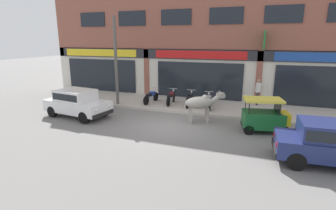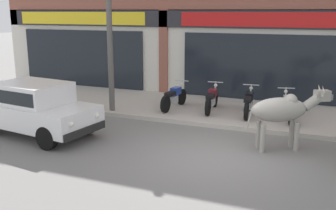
{
  "view_description": "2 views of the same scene",
  "coord_description": "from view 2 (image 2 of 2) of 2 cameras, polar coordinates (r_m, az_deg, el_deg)",
  "views": [
    {
      "loc": [
        4.12,
        -11.25,
        4.07
      ],
      "look_at": [
        -0.38,
        1.0,
        0.76
      ],
      "focal_mm": 28.0,
      "sensor_mm": 36.0,
      "label": 1
    },
    {
      "loc": [
        2.21,
        -8.52,
        3.36
      ],
      "look_at": [
        -1.65,
        1.0,
        0.88
      ],
      "focal_mm": 42.0,
      "sensor_mm": 36.0,
      "label": 2
    }
  ],
  "objects": [
    {
      "name": "cow",
      "position": [
        9.93,
        16.33,
        -0.73
      ],
      "size": [
        1.93,
        1.3,
        1.61
      ],
      "color": "#9E998E",
      "rests_on": "ground"
    },
    {
      "name": "motorcycle_1",
      "position": [
        12.97,
        6.37,
        0.81
      ],
      "size": [
        0.52,
        1.81,
        0.88
      ],
      "color": "black",
      "rests_on": "sidewalk"
    },
    {
      "name": "sidewalk",
      "position": [
        13.19,
        11.73,
        -1.2
      ],
      "size": [
        19.0,
        3.73,
        0.13
      ],
      "primitive_type": "cube",
      "color": "#B7AFA3",
      "rests_on": "ground"
    },
    {
      "name": "motorcycle_0",
      "position": [
        13.21,
        0.88,
        1.13
      ],
      "size": [
        0.52,
        1.81,
        0.88
      ],
      "color": "black",
      "rests_on": "sidewalk"
    },
    {
      "name": "motorcycle_3",
      "position": [
        12.38,
        17.03,
        -0.32
      ],
      "size": [
        0.67,
        1.78,
        0.88
      ],
      "color": "black",
      "rests_on": "sidewalk"
    },
    {
      "name": "car_0",
      "position": [
        11.35,
        -18.83,
        -0.15
      ],
      "size": [
        3.76,
        2.07,
        1.46
      ],
      "color": "black",
      "rests_on": "ground"
    },
    {
      "name": "motorcycle_2",
      "position": [
        12.65,
        11.61,
        0.29
      ],
      "size": [
        0.52,
        1.81,
        0.88
      ],
      "color": "black",
      "rests_on": "sidewalk"
    },
    {
      "name": "ground_plane",
      "position": [
        9.42,
        7.1,
        -7.45
      ],
      "size": [
        90.0,
        90.0,
        0.0
      ],
      "primitive_type": "plane",
      "color": "slate"
    },
    {
      "name": "utility_pole",
      "position": [
        12.79,
        -8.48,
        10.65
      ],
      "size": [
        0.18,
        0.18,
        5.22
      ],
      "primitive_type": "cylinder",
      "color": "#595651",
      "rests_on": "sidewalk"
    }
  ]
}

